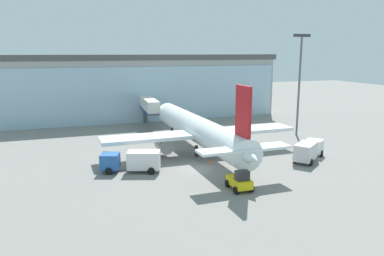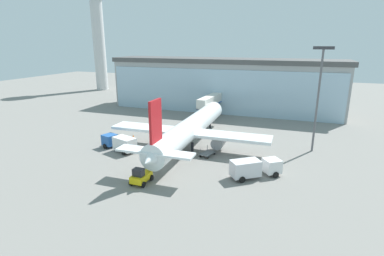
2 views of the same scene
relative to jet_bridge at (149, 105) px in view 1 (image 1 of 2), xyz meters
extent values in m
plane|color=gray|center=(0.26, -29.07, -4.40)|extent=(240.00, 240.00, 0.00)
cube|color=#9E9E9E|center=(0.26, 11.64, 2.10)|extent=(62.34, 12.83, 13.00)
cube|color=#A4C2D6|center=(0.34, 5.50, 1.45)|extent=(60.94, 1.13, 11.70)
cube|color=#4D4D4D|center=(0.26, 11.64, 9.20)|extent=(63.59, 13.09, 1.20)
cube|color=silver|center=(-0.01, -0.10, 0.18)|extent=(2.90, 12.76, 2.40)
cube|color=#194799|center=(-0.01, -0.10, -0.87)|extent=(2.94, 12.76, 0.30)
cylinder|color=#4C4C51|center=(0.26, 4.64, -2.71)|extent=(0.70, 0.70, 3.38)
cylinder|color=#59595E|center=(23.60, -15.91, 4.23)|extent=(0.36, 0.36, 17.26)
cube|color=#333338|center=(23.60, -15.91, 13.11)|extent=(3.20, 0.40, 0.50)
cylinder|color=white|center=(2.77, -20.85, -0.92)|extent=(4.49, 31.63, 3.77)
cone|color=white|center=(2.41, -5.08, -0.92)|extent=(3.84, 3.09, 3.77)
cone|color=white|center=(3.14, -36.62, -0.92)|extent=(3.48, 4.08, 3.39)
cube|color=white|center=(2.81, -22.43, -1.29)|extent=(28.99, 4.86, 0.50)
cube|color=white|center=(3.11, -35.62, -0.35)|extent=(11.05, 2.65, 0.30)
cube|color=red|center=(3.10, -35.12, 3.84)|extent=(0.43, 3.21, 5.75)
cylinder|color=gray|center=(-2.69, -22.05, -2.64)|extent=(2.17, 3.25, 2.10)
cylinder|color=gray|center=(8.29, -21.80, -2.64)|extent=(2.17, 3.25, 2.10)
cylinder|color=black|center=(1.70, -23.45, -3.60)|extent=(0.50, 0.50, 1.60)
cylinder|color=black|center=(3.96, -23.40, -3.60)|extent=(0.50, 0.50, 1.60)
cylinder|color=black|center=(2.48, -8.07, -3.60)|extent=(0.40, 0.40, 1.60)
cube|color=#2659A5|center=(-10.81, -26.58, -3.00)|extent=(2.78, 2.78, 1.90)
cube|color=white|center=(-6.82, -27.89, -2.85)|extent=(4.49, 3.34, 2.20)
cylinder|color=black|center=(-11.15, -27.62, -3.95)|extent=(0.95, 0.57, 0.90)
cylinder|color=black|center=(-10.46, -25.54, -3.95)|extent=(0.95, 0.57, 0.90)
cylinder|color=black|center=(-6.21, -29.25, -3.95)|extent=(0.95, 0.57, 0.90)
cylinder|color=black|center=(-5.53, -27.16, -3.95)|extent=(0.95, 0.57, 0.90)
cube|color=silver|center=(18.00, -28.45, -3.00)|extent=(3.09, 3.09, 1.90)
cube|color=silver|center=(14.69, -31.03, -2.85)|extent=(4.51, 4.19, 2.20)
cylinder|color=black|center=(17.33, -27.58, -3.95)|extent=(0.89, 0.79, 0.90)
cylinder|color=black|center=(18.68, -29.32, -3.95)|extent=(0.89, 0.79, 0.90)
cylinder|color=black|center=(13.22, -30.78, -3.95)|extent=(0.89, 0.79, 0.90)
cylinder|color=black|center=(14.57, -32.51, -3.95)|extent=(0.89, 0.79, 0.90)
cube|color=slate|center=(7.16, -24.64, -3.88)|extent=(2.20, 3.09, 0.16)
cylinder|color=black|center=(6.72, -23.38, -4.18)|extent=(0.22, 0.46, 0.44)
cylinder|color=slate|center=(6.72, -23.38, -3.35)|extent=(0.08, 0.08, 0.90)
cylinder|color=black|center=(8.12, -23.71, -4.18)|extent=(0.22, 0.46, 0.44)
cylinder|color=slate|center=(8.12, -23.71, -3.35)|extent=(0.08, 0.08, 0.90)
cylinder|color=black|center=(6.20, -25.56, -4.18)|extent=(0.22, 0.46, 0.44)
cylinder|color=slate|center=(6.20, -25.56, -3.35)|extent=(0.08, 0.08, 0.90)
cylinder|color=black|center=(7.60, -25.89, -4.18)|extent=(0.22, 0.46, 0.44)
cylinder|color=slate|center=(7.60, -25.89, -3.35)|extent=(0.08, 0.08, 0.90)
cube|color=yellow|center=(1.78, -37.28, -3.55)|extent=(1.81, 3.21, 0.90)
cube|color=#26262B|center=(1.78, -37.92, -2.60)|extent=(1.40, 1.01, 1.00)
cylinder|color=black|center=(0.88, -36.16, -4.00)|extent=(0.35, 0.80, 0.80)
cylinder|color=black|center=(2.68, -36.17, -4.00)|extent=(0.35, 0.80, 0.80)
cylinder|color=black|center=(0.87, -38.40, -4.00)|extent=(0.35, 0.80, 0.80)
cylinder|color=black|center=(2.67, -38.41, -4.00)|extent=(0.35, 0.80, 0.80)
cone|color=orange|center=(2.43, -27.12, -4.12)|extent=(0.36, 0.36, 0.55)
cone|color=orange|center=(-9.99, -19.99, -4.12)|extent=(0.36, 0.36, 0.55)
camera|label=1|loc=(-15.64, -72.27, 10.37)|focal=35.00mm
camera|label=2|loc=(21.18, -69.56, 13.93)|focal=28.00mm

